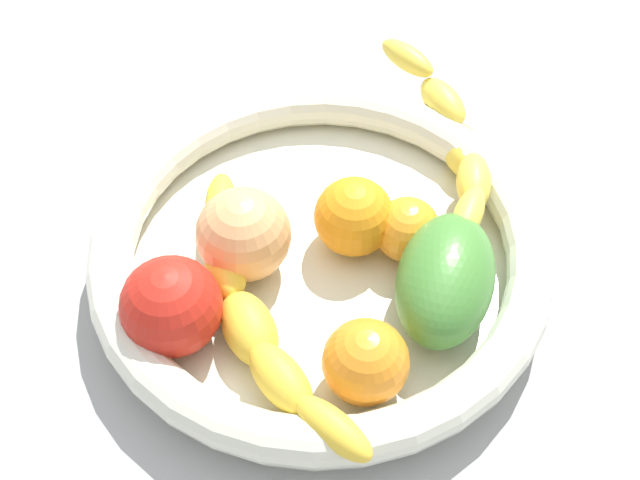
{
  "coord_description": "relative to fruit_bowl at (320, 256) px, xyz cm",
  "views": [
    {
      "loc": [
        -34.85,
        -24.54,
        62.29
      ],
      "look_at": [
        0.0,
        0.0,
        7.68
      ],
      "focal_mm": 50.64,
      "sensor_mm": 36.0,
      "label": 1
    }
  ],
  "objects": [
    {
      "name": "tomato_red",
      "position": [
        -11.56,
        4.92,
        2.72
      ],
      "size": [
        7.46,
        7.46,
        7.46
      ],
      "primitive_type": "sphere",
      "color": "red",
      "rests_on": "fruit_bowl"
    },
    {
      "name": "peach_blush",
      "position": [
        -3.35,
        4.77,
        2.68
      ],
      "size": [
        7.38,
        7.38,
        7.38
      ],
      "primitive_type": "sphere",
      "color": "#EDA566",
      "rests_on": "fruit_bowl"
    },
    {
      "name": "mango_green",
      "position": [
        2.03,
        -9.89,
        2.41
      ],
      "size": [
        13.46,
        10.85,
        6.85
      ],
      "primitive_type": "ellipsoid",
      "rotation": [
        0.0,
        0.0,
        0.36
      ],
      "color": "#448434",
      "rests_on": "fruit_bowl"
    },
    {
      "name": "banana_draped_left",
      "position": [
        -8.27,
        -0.04,
        1.45
      ],
      "size": [
        15.7,
        24.57,
        4.31
      ],
      "color": "yellow",
      "rests_on": "fruit_bowl"
    },
    {
      "name": "fruit_bowl",
      "position": [
        0.0,
        0.0,
        0.0
      ],
      "size": [
        36.11,
        36.11,
        5.23
      ],
      "color": "silver",
      "rests_on": "kitchen_counter"
    },
    {
      "name": "kitchen_counter",
      "position": [
        0.0,
        0.0,
        -4.19
      ],
      "size": [
        120.0,
        120.0,
        3.0
      ],
      "primitive_type": "cube",
      "color": "#9A9A9A",
      "rests_on": "ground"
    },
    {
      "name": "banana_draped_right",
      "position": [
        15.05,
        -3.09,
        2.07
      ],
      "size": [
        17.49,
        18.14,
        5.71
      ],
      "color": "yellow",
      "rests_on": "fruit_bowl"
    },
    {
      "name": "orange_mid_right",
      "position": [
        -7.02,
        -8.83,
        2.08
      ],
      "size": [
        6.18,
        6.18,
        6.18
      ],
      "primitive_type": "sphere",
      "color": "orange",
      "rests_on": "fruit_bowl"
    },
    {
      "name": "orange_front",
      "position": [
        3.33,
        -0.91,
        2.15
      ],
      "size": [
        6.33,
        6.33,
        6.33
      ],
      "primitive_type": "sphere",
      "color": "orange",
      "rests_on": "fruit_bowl"
    },
    {
      "name": "orange_mid_left",
      "position": [
        5.03,
        -4.79,
        1.58
      ],
      "size": [
        5.2,
        5.2,
        5.2
      ],
      "primitive_type": "sphere",
      "color": "orange",
      "rests_on": "fruit_bowl"
    }
  ]
}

